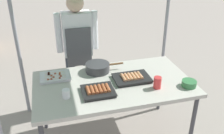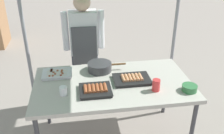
# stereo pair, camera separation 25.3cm
# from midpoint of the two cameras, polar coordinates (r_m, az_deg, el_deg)

# --- Properties ---
(stall_table) EXTENTS (1.60, 0.90, 0.75)m
(stall_table) POSITION_cam_midpoint_polar(r_m,az_deg,el_deg) (2.59, -2.52, -4.56)
(stall_table) COLOR #B7B2A8
(stall_table) RESTS_ON ground
(tray_grilled_sausages) EXTENTS (0.38, 0.27, 0.05)m
(tray_grilled_sausages) POSITION_cam_midpoint_polar(r_m,az_deg,el_deg) (2.60, 1.71, -2.53)
(tray_grilled_sausages) COLOR black
(tray_grilled_sausages) RESTS_ON stall_table
(tray_meat_skewers) EXTENTS (0.31, 0.23, 0.04)m
(tray_meat_skewers) POSITION_cam_midpoint_polar(r_m,az_deg,el_deg) (2.72, -15.44, -2.21)
(tray_meat_skewers) COLOR silver
(tray_meat_skewers) RESTS_ON stall_table
(tray_pork_links) EXTENTS (0.31, 0.27, 0.05)m
(tray_pork_links) POSITION_cam_midpoint_polar(r_m,az_deg,el_deg) (2.39, -6.23, -5.49)
(tray_pork_links) COLOR black
(tray_pork_links) RESTS_ON stall_table
(cooking_wok) EXTENTS (0.42, 0.26, 0.09)m
(cooking_wok) POSITION_cam_midpoint_polar(r_m,az_deg,el_deg) (2.75, -5.90, -0.13)
(cooking_wok) COLOR #38383A
(cooking_wok) RESTS_ON stall_table
(condiment_bowl) EXTENTS (0.14, 0.14, 0.06)m
(condiment_bowl) POSITION_cam_midpoint_polar(r_m,az_deg,el_deg) (2.55, 14.47, -3.74)
(condiment_bowl) COLOR #33723F
(condiment_bowl) RESTS_ON stall_table
(drink_cup_near_edge) EXTENTS (0.08, 0.08, 0.12)m
(drink_cup_near_edge) POSITION_cam_midpoint_polar(r_m,az_deg,el_deg) (2.45, 7.42, -3.63)
(drink_cup_near_edge) COLOR red
(drink_cup_near_edge) RESTS_ON stall_table
(drink_cup_by_wok) EXTENTS (0.07, 0.07, 0.09)m
(drink_cup_by_wok) POSITION_cam_midpoint_polar(r_m,az_deg,el_deg) (2.36, -13.46, -6.04)
(drink_cup_by_wok) COLOR white
(drink_cup_by_wok) RESTS_ON stall_table
(vendor_woman) EXTENTS (0.52, 0.22, 1.50)m
(vendor_woman) POSITION_cam_midpoint_polar(r_m,az_deg,el_deg) (3.16, -10.09, 4.89)
(vendor_woman) COLOR #333842
(vendor_woman) RESTS_ON ground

